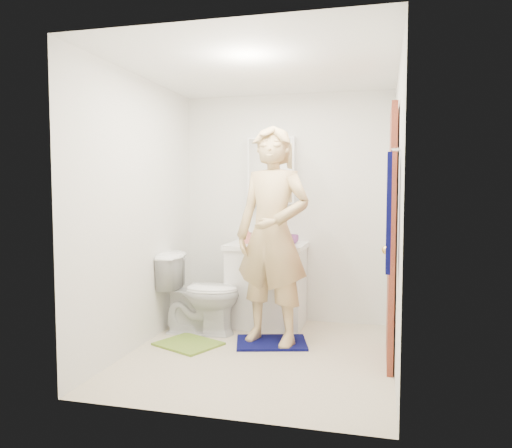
{
  "coord_description": "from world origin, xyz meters",
  "views": [
    {
      "loc": [
        0.98,
        -4.03,
        1.41
      ],
      "look_at": [
        -0.1,
        0.25,
        1.1
      ],
      "focal_mm": 35.0,
      "sensor_mm": 36.0,
      "label": 1
    }
  ],
  "objects_px": {
    "soap_dispenser": "(248,235)",
    "man": "(272,235)",
    "towel": "(389,213)",
    "toilet": "(200,293)",
    "vanity_cabinet": "(267,287)",
    "medicine_cabinet": "(272,171)",
    "toothbrush_cup": "(293,239)"
  },
  "relations": [
    {
      "from": "vanity_cabinet",
      "to": "towel",
      "type": "relative_size",
      "value": 1.0
    },
    {
      "from": "toothbrush_cup",
      "to": "medicine_cabinet",
      "type": "bearing_deg",
      "value": 151.49
    },
    {
      "from": "towel",
      "to": "toilet",
      "type": "bearing_deg",
      "value": 148.61
    },
    {
      "from": "soap_dispenser",
      "to": "toothbrush_cup",
      "type": "xyz_separation_m",
      "value": [
        0.45,
        0.14,
        -0.04
      ]
    },
    {
      "from": "toilet",
      "to": "toothbrush_cup",
      "type": "height_order",
      "value": "toothbrush_cup"
    },
    {
      "from": "toothbrush_cup",
      "to": "man",
      "type": "distance_m",
      "value": 0.7
    },
    {
      "from": "medicine_cabinet",
      "to": "soap_dispenser",
      "type": "relative_size",
      "value": 4.15
    },
    {
      "from": "man",
      "to": "toothbrush_cup",
      "type": "bearing_deg",
      "value": 99.69
    },
    {
      "from": "vanity_cabinet",
      "to": "toilet",
      "type": "xyz_separation_m",
      "value": [
        -0.57,
        -0.42,
        -0.01
      ]
    },
    {
      "from": "toilet",
      "to": "soap_dispenser",
      "type": "distance_m",
      "value": 0.75
    },
    {
      "from": "medicine_cabinet",
      "to": "soap_dispenser",
      "type": "distance_m",
      "value": 0.75
    },
    {
      "from": "medicine_cabinet",
      "to": "towel",
      "type": "xyz_separation_m",
      "value": [
        1.18,
        -1.71,
        -0.35
      ]
    },
    {
      "from": "medicine_cabinet",
      "to": "toothbrush_cup",
      "type": "relative_size",
      "value": 6.1
    },
    {
      "from": "vanity_cabinet",
      "to": "toilet",
      "type": "distance_m",
      "value": 0.71
    },
    {
      "from": "man",
      "to": "vanity_cabinet",
      "type": "bearing_deg",
      "value": 122.85
    },
    {
      "from": "medicine_cabinet",
      "to": "towel",
      "type": "relative_size",
      "value": 0.87
    },
    {
      "from": "towel",
      "to": "man",
      "type": "xyz_separation_m",
      "value": [
        -0.99,
        0.88,
        -0.26
      ]
    },
    {
      "from": "soap_dispenser",
      "to": "man",
      "type": "height_order",
      "value": "man"
    },
    {
      "from": "medicine_cabinet",
      "to": "man",
      "type": "xyz_separation_m",
      "value": [
        0.19,
        -0.83,
        -0.61
      ]
    },
    {
      "from": "vanity_cabinet",
      "to": "man",
      "type": "distance_m",
      "value": 0.87
    },
    {
      "from": "soap_dispenser",
      "to": "man",
      "type": "distance_m",
      "value": 0.67
    },
    {
      "from": "towel",
      "to": "vanity_cabinet",
      "type": "bearing_deg",
      "value": 128.47
    },
    {
      "from": "soap_dispenser",
      "to": "man",
      "type": "relative_size",
      "value": 0.09
    },
    {
      "from": "medicine_cabinet",
      "to": "man",
      "type": "distance_m",
      "value": 1.05
    },
    {
      "from": "medicine_cabinet",
      "to": "toothbrush_cup",
      "type": "height_order",
      "value": "medicine_cabinet"
    },
    {
      "from": "toothbrush_cup",
      "to": "soap_dispenser",
      "type": "bearing_deg",
      "value": -162.7
    },
    {
      "from": "toothbrush_cup",
      "to": "toilet",
      "type": "bearing_deg",
      "value": -148.8
    },
    {
      "from": "toothbrush_cup",
      "to": "man",
      "type": "relative_size",
      "value": 0.06
    },
    {
      "from": "man",
      "to": "toilet",
      "type": "bearing_deg",
      "value": -178.46
    },
    {
      "from": "medicine_cabinet",
      "to": "toilet",
      "type": "relative_size",
      "value": 0.89
    },
    {
      "from": "soap_dispenser",
      "to": "vanity_cabinet",
      "type": "bearing_deg",
      "value": 16.26
    },
    {
      "from": "medicine_cabinet",
      "to": "toothbrush_cup",
      "type": "bearing_deg",
      "value": -28.51
    }
  ]
}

